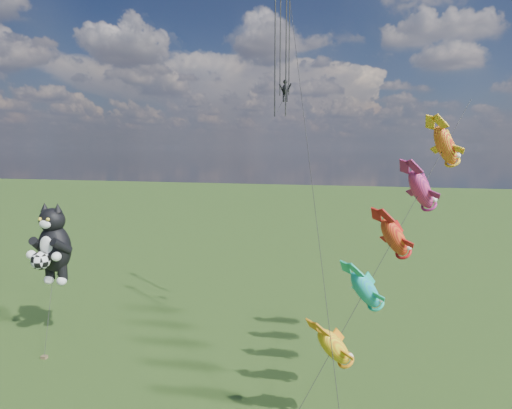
# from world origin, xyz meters

# --- Properties ---
(ground) EXTENTS (300.00, 300.00, 0.00)m
(ground) POSITION_xyz_m (0.00, 0.00, 0.00)
(ground) COLOR #18350D
(cat_kite_rig) EXTENTS (2.97, 4.34, 10.57)m
(cat_kite_rig) POSITION_xyz_m (-3.26, 7.93, 7.56)
(cat_kite_rig) COLOR brown
(cat_kite_rig) RESTS_ON ground
(fish_windsock_rig) EXTENTS (10.35, 12.31, 17.45)m
(fish_windsock_rig) POSITION_xyz_m (20.51, 4.94, 9.81)
(fish_windsock_rig) COLOR brown
(fish_windsock_rig) RESTS_ON ground
(parafoil_rig) EXTENTS (6.29, 16.61, 27.20)m
(parafoil_rig) POSITION_xyz_m (13.96, 8.77, 20.00)
(parafoil_rig) COLOR brown
(parafoil_rig) RESTS_ON ground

